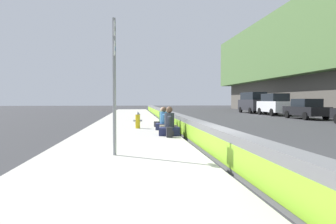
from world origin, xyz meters
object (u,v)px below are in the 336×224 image
object	(u,v)px
parked_car_midline	(274,104)
parked_car_far	(253,102)
backpack	(169,132)
seated_person_far	(163,121)
parked_car_fourth	(306,109)
seated_person_middle	(169,124)
seated_person_foreground	(169,126)
route_sign_post	(114,77)
fire_hydrant	(138,120)
seated_person_rear	(164,122)

from	to	relation	value
parked_car_midline	parked_car_far	xyz separation A→B (m)	(5.60, 0.06, 0.17)
backpack	parked_car_far	bearing A→B (deg)	-28.81
seated_person_far	parked_car_fourth	xyz separation A→B (m)	(7.65, -12.88, 0.39)
seated_person_middle	seated_person_foreground	bearing A→B (deg)	174.53
backpack	parked_car_midline	xyz separation A→B (m)	(18.30, -13.20, 0.85)
route_sign_post	parked_car_fourth	size ratio (longest dim) A/B	0.80
backpack	fire_hydrant	bearing A→B (deg)	17.09
route_sign_post	parked_car_fourth	distance (m)	21.78
seated_person_middle	seated_person_rear	bearing A→B (deg)	6.70
backpack	seated_person_rear	bearing A→B (deg)	-1.65
seated_person_foreground	parked_car_midline	xyz separation A→B (m)	(17.59, -13.13, 0.67)
route_sign_post	seated_person_foreground	bearing A→B (deg)	-24.37
fire_hydrant	backpack	world-z (taller)	fire_hydrant
parked_car_midline	backpack	bearing A→B (deg)	144.19
seated_person_foreground	parked_car_fourth	size ratio (longest dim) A/B	0.26
seated_person_foreground	parked_car_fourth	bearing A→B (deg)	-48.44
parked_car_fourth	parked_car_far	distance (m)	11.72
seated_person_far	parked_car_midline	world-z (taller)	parked_car_midline
seated_person_far	parked_car_far	bearing A→B (deg)	-33.87
seated_person_foreground	route_sign_post	bearing A→B (deg)	155.63
backpack	parked_car_midline	distance (m)	22.58
seated_person_rear	parked_car_far	distance (m)	24.60
parked_car_fourth	seated_person_middle	bearing A→B (deg)	128.29
seated_person_foreground	parked_car_far	world-z (taller)	parked_car_far
seated_person_middle	parked_car_far	bearing A→B (deg)	-30.65
seated_person_middle	parked_car_fourth	world-z (taller)	parked_car_fourth
fire_hydrant	seated_person_far	xyz separation A→B (m)	(0.65, -1.35, -0.11)
parked_car_far	parked_car_fourth	bearing A→B (deg)	179.43
route_sign_post	fire_hydrant	size ratio (longest dim) A/B	4.09
seated_person_middle	seated_person_far	distance (m)	2.48
seated_person_far	parked_car_far	xyz separation A→B (m)	(19.36, -12.99, 0.88)
route_sign_post	seated_person_middle	bearing A→B (deg)	-20.18
backpack	parked_car_fourth	world-z (taller)	parked_car_fourth
seated_person_middle	seated_person_far	size ratio (longest dim) A/B	1.03
fire_hydrant	parked_car_midline	world-z (taller)	parked_car_midline
seated_person_far	backpack	bearing A→B (deg)	178.07
fire_hydrant	route_sign_post	bearing A→B (deg)	174.78
parked_car_midline	seated_person_foreground	bearing A→B (deg)	143.27
backpack	parked_car_far	xyz separation A→B (m)	(23.90, -13.15, 1.02)
parked_car_midline	seated_person_far	bearing A→B (deg)	136.51
fire_hydrant	seated_person_foreground	distance (m)	3.43
parked_car_fourth	parked_car_midline	xyz separation A→B (m)	(6.11, -0.17, 0.32)
parked_car_fourth	seated_person_foreground	bearing A→B (deg)	131.56
seated_person_middle	parked_car_midline	xyz separation A→B (m)	(16.23, -13.00, 0.70)
fire_hydrant	seated_person_rear	size ratio (longest dim) A/B	0.78
seated_person_rear	seated_person_far	size ratio (longest dim) A/B	1.05
seated_person_foreground	backpack	bearing A→B (deg)	173.84
seated_person_foreground	backpack	distance (m)	0.73
seated_person_far	parked_car_midline	bearing A→B (deg)	-43.49
fire_hydrant	seated_person_far	bearing A→B (deg)	-64.31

